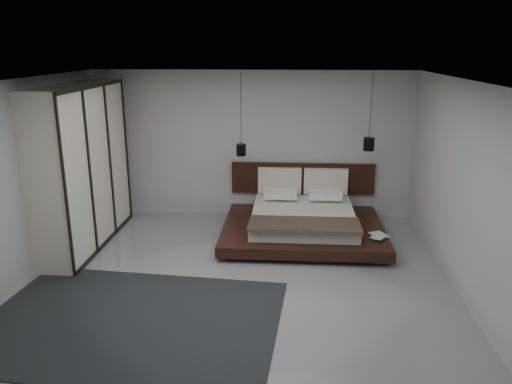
# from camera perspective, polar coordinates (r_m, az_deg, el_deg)

# --- Properties ---
(floor) EXTENTS (6.00, 6.00, 0.00)m
(floor) POSITION_cam_1_polar(r_m,az_deg,el_deg) (7.18, -2.05, -10.32)
(floor) COLOR gray
(floor) RESTS_ON ground
(ceiling) EXTENTS (6.00, 6.00, 0.00)m
(ceiling) POSITION_cam_1_polar(r_m,az_deg,el_deg) (6.43, -2.31, 12.58)
(ceiling) COLOR white
(ceiling) RESTS_ON wall_back
(wall_back) EXTENTS (6.00, 0.00, 6.00)m
(wall_back) POSITION_cam_1_polar(r_m,az_deg,el_deg) (9.57, -0.24, 5.40)
(wall_back) COLOR #AFB0AD
(wall_back) RESTS_ON floor
(wall_front) EXTENTS (6.00, 0.00, 6.00)m
(wall_front) POSITION_cam_1_polar(r_m,az_deg,el_deg) (3.90, -7.00, -11.65)
(wall_front) COLOR #AFB0AD
(wall_front) RESTS_ON floor
(wall_left) EXTENTS (0.00, 6.00, 6.00)m
(wall_left) POSITION_cam_1_polar(r_m,az_deg,el_deg) (7.59, -25.30, 0.88)
(wall_left) COLOR #AFB0AD
(wall_left) RESTS_ON floor
(wall_right) EXTENTS (0.00, 6.00, 6.00)m
(wall_right) POSITION_cam_1_polar(r_m,az_deg,el_deg) (7.01, 22.99, -0.03)
(wall_right) COLOR #AFB0AD
(wall_right) RESTS_ON floor
(lattice_screen) EXTENTS (0.05, 0.90, 2.60)m
(lattice_screen) POSITION_cam_1_polar(r_m,az_deg,el_deg) (9.74, -18.12, 4.18)
(lattice_screen) COLOR black
(lattice_screen) RESTS_ON floor
(bed) EXTENTS (2.73, 2.37, 1.07)m
(bed) POSITION_cam_1_polar(r_m,az_deg,el_deg) (8.79, 5.38, -3.22)
(bed) COLOR black
(bed) RESTS_ON floor
(book_lower) EXTENTS (0.34, 0.37, 0.03)m
(book_lower) POSITION_cam_1_polar(r_m,az_deg,el_deg) (8.30, 13.27, -4.94)
(book_lower) COLOR #99724C
(book_lower) RESTS_ON bed
(book_upper) EXTENTS (0.31, 0.33, 0.02)m
(book_upper) POSITION_cam_1_polar(r_m,az_deg,el_deg) (8.26, 13.18, -4.86)
(book_upper) COLOR #99724C
(book_upper) RESTS_ON book_lower
(pendant_left) EXTENTS (0.17, 0.17, 1.47)m
(pendant_left) POSITION_cam_1_polar(r_m,az_deg,el_deg) (8.93, -1.71, 4.88)
(pendant_left) COLOR black
(pendant_left) RESTS_ON ceiling
(pendant_right) EXTENTS (0.19, 0.19, 1.34)m
(pendant_right) POSITION_cam_1_polar(r_m,az_deg,el_deg) (8.97, 12.77, 5.39)
(pendant_right) COLOR black
(pendant_right) RESTS_ON ceiling
(wardrobe) EXTENTS (0.64, 2.70, 2.65)m
(wardrobe) POSITION_cam_1_polar(r_m,az_deg,el_deg) (8.64, -19.28, 2.75)
(wardrobe) COLOR beige
(wardrobe) RESTS_ON floor
(rug) EXTENTS (3.78, 2.84, 0.02)m
(rug) POSITION_cam_1_polar(r_m,az_deg,el_deg) (6.44, -14.17, -14.12)
(rug) COLOR black
(rug) RESTS_ON floor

